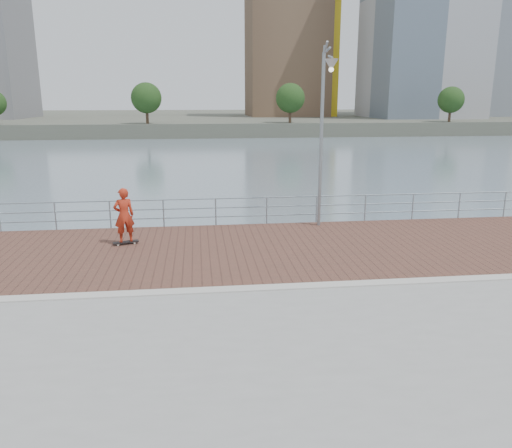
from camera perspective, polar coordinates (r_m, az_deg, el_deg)
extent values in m
plane|color=slate|center=(14.37, 0.97, -14.87)|extent=(400.00, 400.00, 0.00)
cube|color=gray|center=(9.71, 5.34, -24.01)|extent=(40.00, 24.00, 2.00)
cube|color=brown|center=(16.88, -0.64, -2.91)|extent=(40.00, 6.80, 0.02)
cube|color=#B7B5AD|center=(13.50, 1.01, -7.33)|extent=(40.00, 0.40, 0.06)
cube|color=#4C5142|center=(135.06, -6.17, 11.82)|extent=(320.00, 95.00, 2.50)
cylinder|color=#8C9EA8|center=(20.67, -21.94, 0.81)|extent=(0.06, 0.06, 1.10)
cylinder|color=#8C9EA8|center=(20.22, -16.33, 1.00)|extent=(0.06, 0.06, 1.10)
cylinder|color=#8C9EA8|center=(19.98, -10.52, 1.19)|extent=(0.06, 0.06, 1.10)
cylinder|color=#8C9EA8|center=(19.94, -4.63, 1.36)|extent=(0.06, 0.06, 1.10)
cylinder|color=#8C9EA8|center=(20.12, 1.22, 1.52)|extent=(0.06, 0.06, 1.10)
cylinder|color=#8C9EA8|center=(20.50, 6.92, 1.66)|extent=(0.06, 0.06, 1.10)
cylinder|color=#8C9EA8|center=(21.07, 12.35, 1.78)|extent=(0.06, 0.06, 1.10)
cylinder|color=#8C9EA8|center=(21.83, 17.46, 1.87)|extent=(0.06, 0.06, 1.10)
cylinder|color=#8C9EA8|center=(22.74, 22.19, 1.95)|extent=(0.06, 0.06, 1.10)
cylinder|color=#8C9EA8|center=(23.80, 26.53, 2.01)|extent=(0.06, 0.06, 1.10)
cylinder|color=#8C9EA8|center=(19.89, -1.70, 2.99)|extent=(39.00, 0.05, 0.05)
cylinder|color=#8C9EA8|center=(19.97, -1.69, 1.93)|extent=(39.00, 0.05, 0.05)
cylinder|color=#8C9EA8|center=(20.05, -1.68, 0.92)|extent=(39.00, 0.05, 0.05)
cylinder|color=gray|center=(19.59, 7.45, 9.20)|extent=(0.13, 0.13, 6.60)
cylinder|color=gray|center=(19.05, 8.21, 18.97)|extent=(0.08, 1.10, 0.08)
cone|color=#B2B2AD|center=(18.50, 8.64, 18.41)|extent=(0.48, 0.48, 0.38)
cube|color=black|center=(17.97, -14.66, -2.00)|extent=(0.90, 0.48, 0.03)
cylinder|color=beige|center=(17.86, -15.48, -2.32)|extent=(0.08, 0.06, 0.07)
cylinder|color=beige|center=(17.95, -13.73, -2.12)|extent=(0.08, 0.06, 0.07)
cylinder|color=beige|center=(18.01, -15.57, -2.19)|extent=(0.08, 0.06, 0.07)
cylinder|color=beige|center=(18.10, -13.83, -1.99)|extent=(0.08, 0.06, 0.07)
imported|color=#B52D18|center=(17.73, -14.85, 0.97)|extent=(0.80, 0.65, 1.91)
cube|color=gold|center=(122.39, 9.13, 23.81)|extent=(2.00, 2.00, 50.00)
cube|color=brown|center=(124.87, 3.48, 19.62)|extent=(18.00, 18.00, 32.10)
cylinder|color=#473323|center=(89.84, -12.35, 12.43)|extent=(0.50, 0.50, 4.03)
sphere|color=#193814|center=(89.81, -12.43, 13.90)|extent=(5.19, 5.19, 5.19)
cylinder|color=#473323|center=(91.01, 3.91, 12.73)|extent=(0.50, 0.50, 4.01)
sphere|color=#193814|center=(90.97, 3.94, 14.17)|extent=(5.15, 5.15, 5.15)
cylinder|color=#473323|center=(100.93, 21.28, 11.89)|extent=(0.50, 0.50, 3.71)
sphere|color=#193814|center=(100.89, 21.39, 13.08)|extent=(4.77, 4.77, 4.77)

